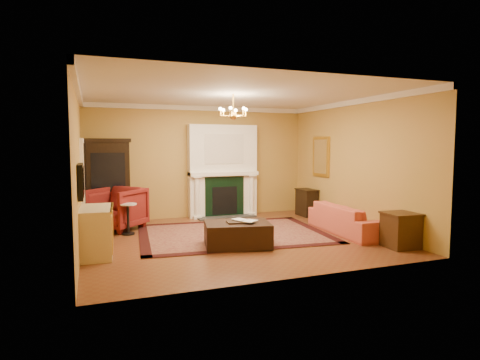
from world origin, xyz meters
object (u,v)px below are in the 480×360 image
commode (96,231)px  coral_sofa (349,214)px  china_cabinet (108,183)px  wingback_armchair (117,207)px  pedestal_table (128,217)px  leather_ottoman (237,234)px  end_table (401,231)px  console_table (307,203)px

commode → coral_sofa: size_ratio=0.52×
china_cabinet → commode: (-0.33, -2.90, -0.58)m
china_cabinet → commode: size_ratio=1.76×
wingback_armchair → coral_sofa: wingback_armchair is taller
pedestal_table → coral_sofa: bearing=-18.8°
pedestal_table → leather_ottoman: size_ratio=0.56×
wingback_armchair → end_table: (4.98, -3.59, -0.22)m
wingback_armchair → end_table: size_ratio=1.68×
wingback_armchair → commode: wingback_armchair is taller
wingback_armchair → commode: bearing=-58.9°
leather_ottoman → coral_sofa: bearing=16.9°
end_table → china_cabinet: bearing=139.5°
pedestal_table → coral_sofa: size_ratio=0.31×
console_table → pedestal_table: bearing=-171.8°
wingback_armchair → commode: (-0.47, -2.12, -0.11)m
wingback_armchair → end_table: 6.14m
coral_sofa → pedestal_table: bearing=73.4°
china_cabinet → pedestal_table: bearing=-76.1°
china_cabinet → leather_ottoman: china_cabinet is taller
commode → end_table: bearing=-11.5°
commode → pedestal_table: bearing=69.4°
end_table → coral_sofa: bearing=97.0°
end_table → wingback_armchair: bearing=144.2°
china_cabinet → pedestal_table: size_ratio=2.95×
coral_sofa → leather_ottoman: (-2.72, -0.24, -0.18)m
commode → leather_ottoman: size_ratio=0.93×
pedestal_table → leather_ottoman: pedestal_table is taller
end_table → leather_ottoman: size_ratio=0.52×
coral_sofa → console_table: bearing=-3.7°
pedestal_table → commode: (-0.67, -1.50, 0.03)m
pedestal_table → leather_ottoman: 2.62m
pedestal_table → leather_ottoman: bearing=-43.8°
china_cabinet → end_table: size_ratio=3.15×
console_table → leather_ottoman: (-2.95, -2.51, -0.11)m
china_cabinet → end_table: china_cabinet is taller
console_table → wingback_armchair: bearing=-179.1°
wingback_armchair → end_table: wingback_armchair is taller
leather_ottoman → pedestal_table: bearing=147.9°
commode → console_table: (5.51, 2.20, -0.07)m
china_cabinet → wingback_armchair: bearing=-79.3°
wingback_armchair → leather_ottoman: bearing=-5.8°
pedestal_table → end_table: bearing=-31.8°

